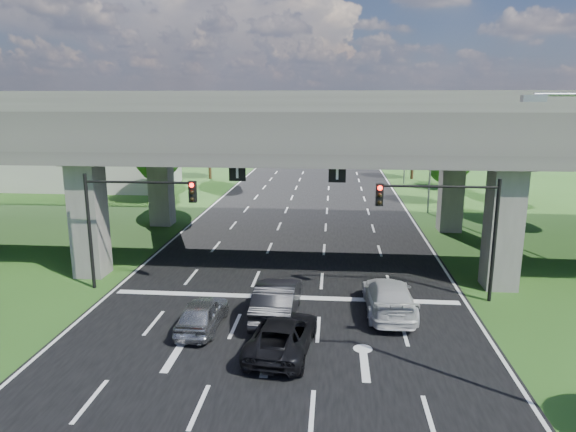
% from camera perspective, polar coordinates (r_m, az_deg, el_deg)
% --- Properties ---
extents(ground, '(160.00, 160.00, 0.00)m').
position_cam_1_polar(ground, '(22.52, -1.32, -12.36)').
color(ground, '#254817').
rests_on(ground, ground).
extents(road, '(18.00, 120.00, 0.03)m').
position_cam_1_polar(road, '(31.82, 0.70, -4.70)').
color(road, black).
rests_on(road, ground).
extents(overpass, '(80.00, 15.00, 10.00)m').
position_cam_1_polar(overpass, '(32.39, 1.02, 9.86)').
color(overpass, '#363431').
rests_on(overpass, ground).
extents(warehouse, '(20.00, 10.00, 4.00)m').
position_cam_1_polar(warehouse, '(62.56, -21.92, 4.90)').
color(warehouse, '#9E9E99').
rests_on(warehouse, ground).
extents(signal_right, '(5.76, 0.54, 6.00)m').
position_cam_1_polar(signal_right, '(25.40, 17.51, -0.05)').
color(signal_right, black).
rests_on(signal_right, ground).
extents(signal_left, '(5.76, 0.54, 6.00)m').
position_cam_1_polar(signal_left, '(26.79, -17.25, 0.61)').
color(signal_left, black).
rests_on(signal_left, ground).
extents(streetlight_far, '(3.38, 0.25, 10.00)m').
position_cam_1_polar(streetlight_far, '(45.09, 15.17, 7.60)').
color(streetlight_far, gray).
rests_on(streetlight_far, ground).
extents(streetlight_beyond, '(3.38, 0.25, 10.00)m').
position_cam_1_polar(streetlight_beyond, '(60.87, 12.61, 8.96)').
color(streetlight_beyond, gray).
rests_on(streetlight_beyond, ground).
extents(tree_left_near, '(4.50, 4.50, 7.80)m').
position_cam_1_polar(tree_left_near, '(49.27, -14.29, 6.84)').
color(tree_left_near, black).
rests_on(tree_left_near, ground).
extents(tree_left_mid, '(3.91, 3.90, 6.76)m').
position_cam_1_polar(tree_left_mid, '(57.84, -14.48, 7.01)').
color(tree_left_mid, black).
rests_on(tree_left_mid, ground).
extents(tree_left_far, '(4.80, 4.80, 8.32)m').
position_cam_1_polar(tree_left_far, '(64.26, -8.74, 8.67)').
color(tree_left_far, black).
rests_on(tree_left_far, ground).
extents(tree_right_near, '(4.20, 4.20, 7.28)m').
position_cam_1_polar(tree_right_near, '(49.70, 17.67, 6.31)').
color(tree_right_near, black).
rests_on(tree_right_near, ground).
extents(tree_right_mid, '(3.91, 3.90, 6.76)m').
position_cam_1_polar(tree_right_mid, '(58.16, 18.88, 6.76)').
color(tree_right_mid, black).
rests_on(tree_right_mid, ground).
extents(tree_right_far, '(4.50, 4.50, 7.80)m').
position_cam_1_polar(tree_right_far, '(65.17, 13.84, 8.22)').
color(tree_right_far, black).
rests_on(tree_right_far, ground).
extents(car_silver, '(1.71, 4.00, 1.35)m').
position_cam_1_polar(car_silver, '(22.45, -9.48, -10.65)').
color(car_silver, '#97999E').
rests_on(car_silver, road).
extents(car_dark, '(1.89, 5.13, 1.68)m').
position_cam_1_polar(car_dark, '(23.18, -1.23, -9.26)').
color(car_dark, black).
rests_on(car_dark, road).
extents(car_white, '(2.24, 5.31, 1.53)m').
position_cam_1_polar(car_white, '(24.11, 11.16, -8.81)').
color(car_white, '#BDBDBD').
rests_on(car_white, road).
extents(car_trailing, '(2.74, 5.06, 1.35)m').
position_cam_1_polar(car_trailing, '(20.34, -0.64, -13.05)').
color(car_trailing, black).
rests_on(car_trailing, road).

